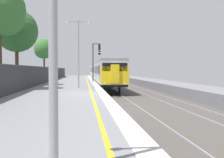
% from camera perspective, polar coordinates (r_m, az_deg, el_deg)
% --- Properties ---
extents(ground, '(17.40, 110.00, 1.21)m').
position_cam_1_polar(ground, '(18.39, 5.08, -4.87)').
color(ground, gray).
extents(commuter_train_at_platform, '(2.83, 40.11, 3.81)m').
position_cam_1_polar(commuter_train_at_platform, '(45.70, -2.21, 1.58)').
color(commuter_train_at_platform, '#B7B7BC').
rests_on(commuter_train_at_platform, ground).
extents(signal_gantry, '(1.10, 0.24, 5.00)m').
position_cam_1_polar(signal_gantry, '(35.91, -3.56, 4.43)').
color(signal_gantry, '#47474C').
rests_on(signal_gantry, ground).
extents(platform_lamp_mid, '(2.00, 0.20, 5.77)m').
position_cam_1_polar(platform_lamp_mid, '(23.75, -7.02, 6.34)').
color(platform_lamp_mid, '#93999E').
rests_on(platform_lamp_mid, ground).
extents(platform_back_fence, '(0.07, 99.00, 1.91)m').
position_cam_1_polar(platform_back_fence, '(18.52, -20.30, 0.05)').
color(platform_back_fence, '#282B2D').
rests_on(platform_back_fence, ground).
extents(background_tree_left, '(4.20, 4.20, 7.52)m').
position_cam_1_polar(background_tree_left, '(29.14, -19.34, 9.19)').
color(background_tree_left, '#473323').
rests_on(background_tree_left, ground).
extents(background_tree_centre, '(4.07, 4.07, 8.27)m').
position_cam_1_polar(background_tree_centre, '(23.37, -22.18, 12.88)').
color(background_tree_centre, '#473323').
rests_on(background_tree_centre, ground).
extents(background_tree_right, '(3.71, 3.71, 7.34)m').
position_cam_1_polar(background_tree_right, '(53.07, -14.08, 5.98)').
color(background_tree_right, '#473323').
rests_on(background_tree_right, ground).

